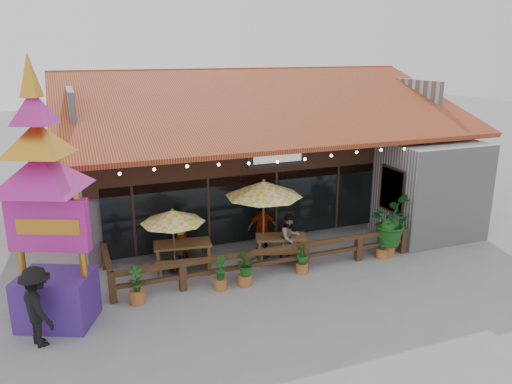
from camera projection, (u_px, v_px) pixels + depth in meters
name	position (u px, v px, depth m)	size (l,w,h in m)	color
ground	(311.00, 261.00, 16.75)	(100.00, 100.00, 0.00)	gray
restaurant_building	(249.00, 158.00, 22.15)	(15.50, 14.73, 6.09)	#AAABAF
patio_railing	(251.00, 257.00, 15.55)	(10.00, 2.60, 0.92)	#462E19
umbrella_left	(173.00, 217.00, 15.40)	(2.42, 2.42, 2.15)	brown
umbrella_right	(264.00, 189.00, 16.46)	(3.22, 3.22, 2.76)	brown
picnic_table_left	(183.00, 251.00, 16.05)	(2.03, 1.82, 0.88)	brown
picnic_table_right	(281.00, 243.00, 16.81)	(2.05, 1.91, 0.81)	brown
thai_sign_tower	(42.00, 179.00, 11.93)	(3.57, 3.57, 7.31)	#41227E
tropical_plant	(389.00, 223.00, 16.94)	(1.85, 1.92, 2.04)	#9C592A
diner_a	(181.00, 236.00, 16.42)	(0.67, 0.44, 1.83)	#331A10
diner_b	(290.00, 238.00, 16.59)	(0.79, 0.62, 1.63)	#331A10
diner_c	(263.00, 228.00, 17.29)	(1.03, 0.43, 1.76)	#331A10
pedestrian	(38.00, 307.00, 11.78)	(1.29, 0.74, 2.00)	black
planter_a	(137.00, 288.00, 13.87)	(0.45, 0.45, 1.10)	#9C592A
planter_b	(220.00, 275.00, 14.69)	(0.41, 0.41, 1.01)	#9C592A
planter_c	(244.00, 267.00, 14.88)	(0.81, 0.83, 1.04)	#9C592A
planter_d	(302.00, 259.00, 15.75)	(0.51, 0.51, 0.98)	#9C592A
planter_e	(382.00, 247.00, 16.89)	(0.39, 0.41, 0.96)	#9C592A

